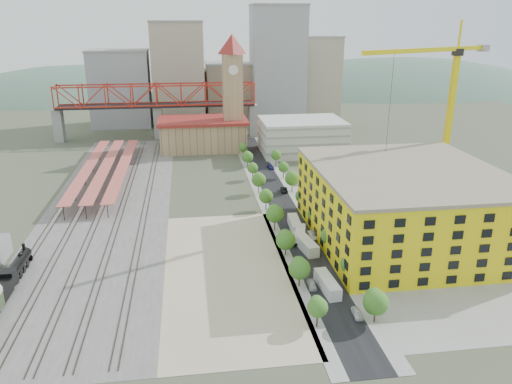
{
  "coord_description": "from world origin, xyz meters",
  "views": [
    {
      "loc": [
        -11.38,
        -131.23,
        53.74
      ],
      "look_at": [
        5.88,
        -6.82,
        10.0
      ],
      "focal_mm": 35.0,
      "sensor_mm": 36.0,
      "label": 1
    }
  ],
  "objects": [
    {
      "name": "platform_canopies",
      "position": [
        -41.0,
        45.0,
        3.99
      ],
      "size": [
        16.0,
        80.0,
        4.12
      ],
      "color": "#D25152",
      "rests_on": "ground"
    },
    {
      "name": "ballast_strip",
      "position": [
        -36.0,
        17.5,
        0.03
      ],
      "size": [
        36.0,
        165.0,
        0.06
      ],
      "primitive_type": "cube",
      "color": "#605E59",
      "rests_on": "ground"
    },
    {
      "name": "street_trees",
      "position": [
        16.0,
        5.0,
        0.0
      ],
      "size": [
        15.4,
        124.4,
        8.0
      ],
      "color": "#2A691F",
      "rests_on": "ground"
    },
    {
      "name": "clock_tower",
      "position": [
        8.0,
        79.99,
        28.7
      ],
      "size": [
        12.0,
        12.0,
        52.0
      ],
      "color": "tan",
      "rests_on": "ground"
    },
    {
      "name": "car_7",
      "position": [
        19.0,
        47.53,
        0.7
      ],
      "size": [
        2.47,
        5.02,
        1.4
      ],
      "primitive_type": "imported",
      "rotation": [
        0.0,
        0.0,
        0.11
      ],
      "color": "navy",
      "rests_on": "ground"
    },
    {
      "name": "car_2",
      "position": [
        13.0,
        -18.85,
        0.79
      ],
      "size": [
        3.34,
        5.99,
        1.58
      ],
      "primitive_type": "imported",
      "rotation": [
        0.0,
        0.0,
        0.13
      ],
      "color": "black",
      "rests_on": "ground"
    },
    {
      "name": "site_trailer_c",
      "position": [
        16.0,
        -16.68,
        1.26
      ],
      "size": [
        4.64,
        9.54,
        2.53
      ],
      "primitive_type": "cube",
      "rotation": [
        0.0,
        0.0,
        -0.25
      ],
      "color": "silver",
      "rests_on": "ground"
    },
    {
      "name": "car_6",
      "position": [
        19.0,
        20.39,
        0.66
      ],
      "size": [
        2.66,
        4.95,
        1.32
      ],
      "primitive_type": "imported",
      "rotation": [
        0.0,
        0.0,
        -0.1
      ],
      "color": "black",
      "rests_on": "ground"
    },
    {
      "name": "rail_tracks",
      "position": [
        -37.8,
        17.5,
        0.15
      ],
      "size": [
        26.56,
        160.0,
        0.18
      ],
      "color": "#382B23",
      "rests_on": "ground"
    },
    {
      "name": "site_trailer_a",
      "position": [
        16.0,
        -42.34,
        1.37
      ],
      "size": [
        3.42,
        10.21,
        2.75
      ],
      "primitive_type": "cube",
      "rotation": [
        0.0,
        0.0,
        0.08
      ],
      "color": "silver",
      "rests_on": "ground"
    },
    {
      "name": "sidewalk_east",
      "position": [
        21.5,
        15.0,
        0.02
      ],
      "size": [
        3.0,
        170.0,
        0.04
      ],
      "primitive_type": "cube",
      "color": "gray",
      "rests_on": "ground"
    },
    {
      "name": "construction_building",
      "position": [
        42.0,
        -20.0,
        9.41
      ],
      "size": [
        44.6,
        50.6,
        18.8
      ],
      "color": "yellow",
      "rests_on": "ground"
    },
    {
      "name": "tower_crane",
      "position": [
        62.89,
        5.49,
        32.99
      ],
      "size": [
        46.24,
        22.53,
        53.47
      ],
      "color": "yellow",
      "rests_on": "ground"
    },
    {
      "name": "truss_bridge",
      "position": [
        -25.0,
        105.0,
        18.86
      ],
      "size": [
        94.0,
        9.6,
        25.6
      ],
      "color": "gray",
      "rests_on": "ground"
    },
    {
      "name": "distant_hills",
      "position": [
        45.28,
        260.0,
        -79.54
      ],
      "size": [
        647.0,
        264.0,
        227.0
      ],
      "color": "#4C6B59",
      "rests_on": "ground"
    },
    {
      "name": "site_trailer_b",
      "position": [
        16.0,
        -22.83,
        1.42
      ],
      "size": [
        4.46,
        10.73,
        2.85
      ],
      "primitive_type": "cube",
      "rotation": [
        0.0,
        0.0,
        0.17
      ],
      "color": "silver",
      "rests_on": "ground"
    },
    {
      "name": "station_hall",
      "position": [
        -5.0,
        82.0,
        6.67
      ],
      "size": [
        38.0,
        24.0,
        13.1
      ],
      "color": "tan",
      "rests_on": "ground"
    },
    {
      "name": "parking_garage",
      "position": [
        36.0,
        70.0,
        7.0
      ],
      "size": [
        34.0,
        26.0,
        14.0
      ],
      "primitive_type": "cube",
      "color": "silver",
      "rests_on": "ground"
    },
    {
      "name": "construction_pad",
      "position": [
        45.0,
        -20.0,
        0.03
      ],
      "size": [
        50.0,
        90.0,
        0.06
      ],
      "primitive_type": "cube",
      "color": "gray",
      "rests_on": "ground"
    },
    {
      "name": "car_5",
      "position": [
        19.0,
        -16.34,
        0.8
      ],
      "size": [
        2.46,
        5.05,
        1.59
      ],
      "primitive_type": "imported",
      "rotation": [
        0.0,
        0.0,
        0.16
      ],
      "color": "#AEAEB4",
      "rests_on": "ground"
    },
    {
      "name": "locomotive",
      "position": [
        -50.0,
        -29.33,
        2.03
      ],
      "size": [
        2.82,
        21.76,
        5.44
      ],
      "color": "black",
      "rests_on": "ground"
    },
    {
      "name": "site_trailer_d",
      "position": [
        16.0,
        -9.66,
        1.34
      ],
      "size": [
        3.13,
        9.89,
        2.67
      ],
      "primitive_type": "cube",
      "rotation": [
        0.0,
        0.0,
        -0.06
      ],
      "color": "silver",
      "rests_on": "ground"
    },
    {
      "name": "sidewalk_west",
      "position": [
        10.5,
        15.0,
        0.02
      ],
      "size": [
        3.0,
        170.0,
        0.04
      ],
      "primitive_type": "cube",
      "color": "gray",
      "rests_on": "ground"
    },
    {
      "name": "car_4",
      "position": [
        19.0,
        -52.71,
        0.7
      ],
      "size": [
        1.84,
        4.19,
        1.4
      ],
      "primitive_type": "imported",
      "rotation": [
        0.0,
        0.0,
        -0.05
      ],
      "color": "silver",
      "rests_on": "ground"
    },
    {
      "name": "car_0",
      "position": [
        13.0,
        -41.05,
        0.72
      ],
      "size": [
        2.0,
        4.33,
        1.44
      ],
      "primitive_type": "imported",
      "rotation": [
        0.0,
        0.0,
        -0.07
      ],
      "color": "silver",
      "rests_on": "ground"
    },
    {
      "name": "street_asphalt",
      "position": [
        16.0,
        15.0,
        0.03
      ],
      "size": [
        12.0,
        170.0,
        0.06
      ],
      "primitive_type": "cube",
      "color": "black",
      "rests_on": "ground"
    },
    {
      "name": "dirt_lot",
      "position": [
        -4.0,
        -31.5,
        0.03
      ],
      "size": [
        28.0,
        67.0,
        0.06
      ],
      "primitive_type": "cube",
      "color": "tan",
      "rests_on": "ground"
    },
    {
      "name": "car_3",
      "position": [
        13.0,
        2.55,
        0.69
      ],
      "size": [
        1.99,
        4.79,
        1.38
      ],
      "primitive_type": "imported",
      "rotation": [
        0.0,
        0.0,
        0.01
      ],
      "color": "#1A324D",
      "rests_on": "ground"
    },
    {
      "name": "car_1",
      "position": [
        13.0,
        -30.28,
        0.67
      ],
      "size": [
        1.69,
        4.17,
        1.35
      ],
      "primitive_type": "imported",
      "rotation": [
        0.0,
        0.0,
        -0.06
      ],
      "color": "#A4A3A9",
      "rests_on": "ground"
    },
    {
      "name": "ground",
      "position": [
        0.0,
        0.0,
        0.0
      ],
      "size": [
        400.0,
        400.0,
        0.0
      ],
      "primitive_type": "plane",
      "color": "#474C38",
      "rests_on": "ground"
    },
    {
      "name": "skyline",
      "position": [
        7.47,
        142.31,
        22.81
      ],
      "size": [
        133.0,
        46.0,
        60.0
      ],
      "color": "#9EA0A3",
      "rests_on": "ground"
    }
  ]
}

